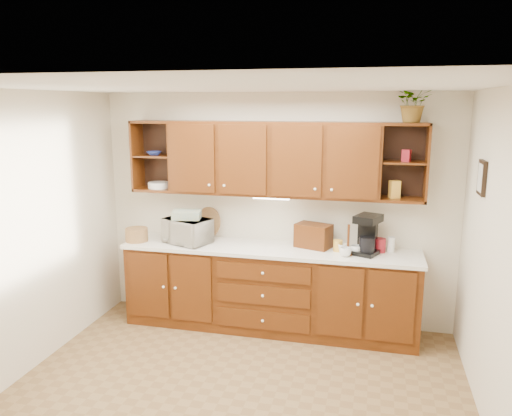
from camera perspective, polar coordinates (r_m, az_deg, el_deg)
The scene contains 26 objects.
floor at distance 4.56m, azimuth -2.60°, elevation -20.99°, with size 4.00×4.00×0.00m, color brown.
ceiling at distance 3.84m, azimuth -2.97°, elevation 13.72°, with size 4.00×4.00×0.00m, color white.
back_wall at distance 5.66m, azimuth 2.19°, elevation -0.15°, with size 4.00×4.00×0.00m, color beige.
left_wall at distance 4.94m, azimuth -25.67°, elevation -3.09°, with size 3.50×3.50×0.00m, color beige.
right_wall at distance 3.97m, azimuth 26.37°, elevation -6.62°, with size 3.50×3.50×0.00m, color beige.
base_cabinets at distance 5.62m, azimuth 1.51°, elevation -9.28°, with size 3.20×0.60×0.90m, color #3B1A06.
countertop at distance 5.46m, azimuth 1.52°, elevation -4.71°, with size 3.24×0.64×0.04m, color white.
upper_cabinets at distance 5.41m, azimuth 2.00°, elevation 5.65°, with size 3.20×0.33×0.80m.
undercabinet_light at distance 5.42m, azimuth 1.76°, elevation 1.15°, with size 0.40×0.05×0.03m, color white.
framed_picture at distance 4.71m, azimuth 24.41°, elevation 3.17°, with size 0.03×0.24×0.30m, color black.
wicker_basket at distance 5.84m, azimuth -13.48°, elevation -2.98°, with size 0.25×0.25×0.15m, color #9E7142.
microwave at distance 5.64m, azimuth -7.87°, elevation -2.59°, with size 0.50×0.34×0.28m, color beige.
towel_stack at distance 5.60m, azimuth -7.92°, elevation -0.76°, with size 0.31×0.22×0.09m, color tan.
wine_bottle at distance 5.76m, azimuth -8.58°, elevation -2.31°, with size 0.06×0.06×0.28m, color black.
woven_tray at distance 5.89m, azimuth -5.46°, elevation -3.24°, with size 0.36×0.36×0.02m, color #9E7142.
bread_box at distance 5.46m, azimuth 6.58°, elevation -3.16°, with size 0.37×0.23×0.26m, color #3B1A06.
mug_tree at distance 5.28m, azimuth 10.46°, elevation -4.70°, with size 0.29×0.29×0.32m.
canister_red at distance 5.42m, azimuth 13.97°, elevation -4.15°, with size 0.12×0.12×0.15m, color maroon.
canister_white at distance 5.44m, azimuth 15.18°, elevation -4.05°, with size 0.08×0.08×0.16m, color white.
canister_yellow at distance 5.37m, azimuth 9.34°, elevation -4.27°, with size 0.10×0.10×0.12m, color gold.
coffee_maker at distance 5.31m, azimuth 12.62°, elevation -3.02°, with size 0.31×0.36×0.42m.
bowl_stack at distance 5.83m, azimuth -11.56°, elevation 6.15°, with size 0.17×0.17×0.04m, color navy.
plate_stack at distance 5.86m, azimuth -11.08°, elevation 2.58°, with size 0.24×0.24×0.07m, color white.
pantry_box_yellow at distance 5.33m, azimuth 15.55°, elevation 2.07°, with size 0.10×0.08×0.18m, color gold.
pantry_box_red at distance 5.29m, azimuth 16.81°, elevation 5.76°, with size 0.08×0.07×0.12m, color maroon.
potted_plant at distance 5.23m, azimuth 17.58°, elevation 11.45°, with size 0.36×0.31×0.40m, color #999999.
Camera 1 is at (1.09, -3.68, 2.47)m, focal length 35.00 mm.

